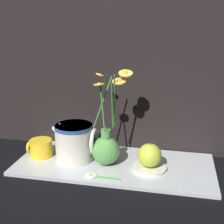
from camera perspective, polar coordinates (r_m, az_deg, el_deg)
name	(u,v)px	position (r m, az deg, el deg)	size (l,w,h in m)	color
ground_plane	(114,166)	(1.12, 0.43, -9.84)	(6.00, 6.00, 0.00)	black
shelf	(114,164)	(1.11, 0.43, -9.56)	(0.69, 0.29, 0.01)	#B2B7BC
backdrop_wall	(124,3)	(1.16, 2.20, 19.29)	(1.19, 0.02, 1.10)	black
vase_with_flowers	(106,147)	(1.08, -1.07, -6.38)	(0.14, 0.13, 0.33)	#59994C
yellow_mug	(40,148)	(1.18, -12.99, -6.51)	(0.09, 0.08, 0.06)	yellow
ceramic_pitcher	(75,141)	(1.12, -6.77, -5.20)	(0.16, 0.14, 0.14)	beige
saucer_plate	(149,168)	(1.07, 6.80, -10.07)	(0.12, 0.12, 0.01)	silver
orange_fruit	(150,155)	(1.05, 6.89, -7.88)	(0.08, 0.08, 0.09)	#B7C638
loose_daisy	(94,176)	(1.02, -3.23, -11.63)	(0.12, 0.04, 0.01)	#4C8E3D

